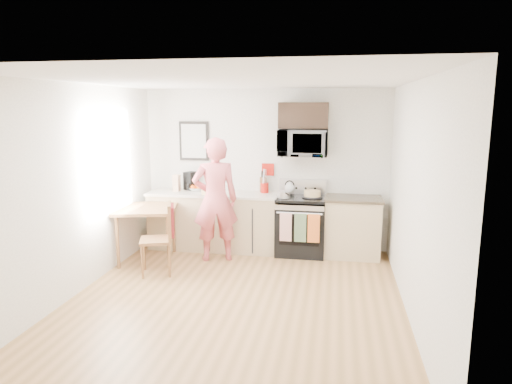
% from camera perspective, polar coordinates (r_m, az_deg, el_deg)
% --- Properties ---
extents(floor, '(4.60, 4.60, 0.00)m').
position_cam_1_polar(floor, '(5.68, -2.65, -13.45)').
color(floor, olive).
rests_on(floor, ground).
extents(back_wall, '(4.00, 0.04, 2.60)m').
position_cam_1_polar(back_wall, '(7.51, 1.13, 2.85)').
color(back_wall, beige).
rests_on(back_wall, floor).
extents(front_wall, '(4.00, 0.04, 2.60)m').
position_cam_1_polar(front_wall, '(3.15, -12.19, -8.37)').
color(front_wall, beige).
rests_on(front_wall, floor).
extents(left_wall, '(0.04, 4.60, 2.60)m').
position_cam_1_polar(left_wall, '(6.04, -21.59, 0.21)').
color(left_wall, beige).
rests_on(left_wall, floor).
extents(right_wall, '(0.04, 4.60, 2.60)m').
position_cam_1_polar(right_wall, '(5.22, 19.17, -1.18)').
color(right_wall, beige).
rests_on(right_wall, floor).
extents(ceiling, '(4.00, 4.60, 0.04)m').
position_cam_1_polar(ceiling, '(5.19, -2.90, 13.77)').
color(ceiling, white).
rests_on(ceiling, back_wall).
extents(window, '(0.06, 1.40, 1.50)m').
position_cam_1_polar(window, '(6.68, -17.90, 3.53)').
color(window, white).
rests_on(window, left_wall).
extents(cabinet_left, '(2.10, 0.60, 0.90)m').
position_cam_1_polar(cabinet_left, '(7.55, -5.27, -3.72)').
color(cabinet_left, tan).
rests_on(cabinet_left, floor).
extents(countertop_left, '(2.14, 0.64, 0.04)m').
position_cam_1_polar(countertop_left, '(7.45, -5.33, -0.22)').
color(countertop_left, beige).
rests_on(countertop_left, cabinet_left).
extents(cabinet_right, '(0.84, 0.60, 0.90)m').
position_cam_1_polar(cabinet_right, '(7.30, 11.93, -4.42)').
color(cabinet_right, tan).
rests_on(cabinet_right, floor).
extents(countertop_right, '(0.88, 0.64, 0.04)m').
position_cam_1_polar(countertop_right, '(7.19, 12.07, -0.80)').
color(countertop_right, black).
rests_on(countertop_right, cabinet_right).
extents(range, '(0.76, 0.70, 1.16)m').
position_cam_1_polar(range, '(7.29, 5.62, -4.36)').
color(range, black).
rests_on(range, floor).
extents(microwave, '(0.76, 0.51, 0.42)m').
position_cam_1_polar(microwave, '(7.17, 5.88, 6.13)').
color(microwave, silver).
rests_on(microwave, back_wall).
extents(upper_cabinet, '(0.76, 0.35, 0.40)m').
position_cam_1_polar(upper_cabinet, '(7.20, 5.97, 9.49)').
color(upper_cabinet, black).
rests_on(upper_cabinet, back_wall).
extents(wall_art, '(0.50, 0.04, 0.65)m').
position_cam_1_polar(wall_art, '(7.72, -7.77, 6.33)').
color(wall_art, black).
rests_on(wall_art, back_wall).
extents(wall_trivet, '(0.20, 0.02, 0.20)m').
position_cam_1_polar(wall_trivet, '(7.49, 1.49, 2.83)').
color(wall_trivet, '#A4150E').
rests_on(wall_trivet, back_wall).
extents(person, '(0.80, 0.66, 1.88)m').
position_cam_1_polar(person, '(6.88, -5.11, -0.96)').
color(person, '#D83B4A').
rests_on(person, floor).
extents(dining_table, '(0.93, 0.93, 0.82)m').
position_cam_1_polar(dining_table, '(7.08, -13.57, -2.63)').
color(dining_table, brown).
rests_on(dining_table, floor).
extents(chair, '(0.58, 0.54, 1.00)m').
position_cam_1_polar(chair, '(6.48, -11.21, -4.50)').
color(chair, brown).
rests_on(chair, floor).
extents(knife_block, '(0.14, 0.17, 0.23)m').
position_cam_1_polar(knife_block, '(7.47, 0.90, 0.93)').
color(knife_block, brown).
rests_on(knife_block, countertop_left).
extents(utensil_crock, '(0.13, 0.13, 0.39)m').
position_cam_1_polar(utensil_crock, '(7.37, 1.09, 1.09)').
color(utensil_crock, '#A4150E').
rests_on(utensil_crock, countertop_left).
extents(fruit_bowl, '(0.24, 0.24, 0.10)m').
position_cam_1_polar(fruit_bowl, '(7.63, -7.51, 0.46)').
color(fruit_bowl, silver).
rests_on(fruit_bowl, countertop_left).
extents(milk_carton, '(0.11, 0.11, 0.27)m').
position_cam_1_polar(milk_carton, '(7.63, -9.90, 1.12)').
color(milk_carton, tan).
rests_on(milk_carton, countertop_left).
extents(coffee_maker, '(0.24, 0.28, 0.30)m').
position_cam_1_polar(coffee_maker, '(7.73, -8.15, 1.32)').
color(coffee_maker, black).
rests_on(coffee_maker, countertop_left).
extents(bread_bag, '(0.32, 0.20, 0.11)m').
position_cam_1_polar(bread_bag, '(7.25, -5.55, 0.07)').
color(bread_bag, tan).
rests_on(bread_bag, countertop_left).
extents(cake, '(0.32, 0.32, 0.11)m').
position_cam_1_polar(cake, '(7.14, 7.06, -0.28)').
color(cake, black).
rests_on(cake, range).
extents(kettle, '(0.17, 0.17, 0.22)m').
position_cam_1_polar(kettle, '(7.40, 4.22, 0.50)').
color(kettle, silver).
rests_on(kettle, range).
extents(pot, '(0.22, 0.33, 0.10)m').
position_cam_1_polar(pot, '(7.06, 3.49, -0.32)').
color(pot, silver).
rests_on(pot, range).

